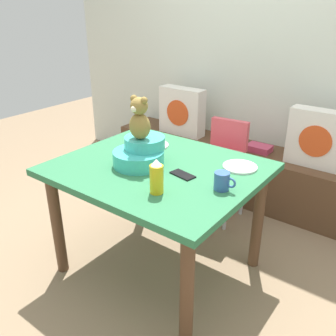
{
  "coord_description": "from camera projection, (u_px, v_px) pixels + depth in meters",
  "views": [
    {
      "loc": [
        1.23,
        -1.53,
        1.62
      ],
      "look_at": [
        0.0,
        0.1,
        0.69
      ],
      "focal_mm": 39.04,
      "sensor_mm": 36.0,
      "label": 1
    }
  ],
  "objects": [
    {
      "name": "pillow_floral_right",
      "position": [
        318.0,
        139.0,
        2.75
      ],
      "size": [
        0.44,
        0.15,
        0.44
      ],
      "color": "white",
      "rests_on": "window_bench"
    },
    {
      "name": "cell_phone",
      "position": [
        183.0,
        175.0,
        2.03
      ],
      "size": [
        0.15,
        0.1,
        0.01
      ],
      "primitive_type": "cube",
      "rotation": [
        0.0,
        0.0,
        1.38
      ],
      "color": "black",
      "rests_on": "dining_table"
    },
    {
      "name": "ground_plane",
      "position": [
        159.0,
        266.0,
        2.45
      ],
      "size": [
        8.0,
        8.0,
        0.0
      ],
      "primitive_type": "plane",
      "color": "#8C7256"
    },
    {
      "name": "window_bench",
      "position": [
        245.0,
        172.0,
        3.26
      ],
      "size": [
        2.6,
        0.44,
        0.46
      ],
      "primitive_type": "cube",
      "color": "brown",
      "rests_on": "ground_plane"
    },
    {
      "name": "dining_table",
      "position": [
        158.0,
        182.0,
        2.19
      ],
      "size": [
        1.16,
        0.99,
        0.74
      ],
      "color": "#2D7247",
      "rests_on": "ground_plane"
    },
    {
      "name": "back_wall",
      "position": [
        271.0,
        44.0,
        3.01
      ],
      "size": [
        4.4,
        0.1,
        2.6
      ],
      "primitive_type": "cube",
      "color": "silver",
      "rests_on": "ground_plane"
    },
    {
      "name": "book_stack",
      "position": [
        259.0,
        148.0,
        3.1
      ],
      "size": [
        0.2,
        0.14,
        0.05
      ],
      "primitive_type": "cube",
      "color": "#BF3F5F",
      "rests_on": "window_bench"
    },
    {
      "name": "ketchup_bottle",
      "position": [
        157.0,
        177.0,
        1.81
      ],
      "size": [
        0.07,
        0.07,
        0.18
      ],
      "color": "gold",
      "rests_on": "dining_table"
    },
    {
      "name": "infant_seat_teal",
      "position": [
        141.0,
        153.0,
        2.14
      ],
      "size": [
        0.3,
        0.33,
        0.16
      ],
      "color": "#3CB5AD",
      "rests_on": "dining_table"
    },
    {
      "name": "highchair",
      "position": [
        222.0,
        157.0,
        2.83
      ],
      "size": [
        0.35,
        0.47,
        0.79
      ],
      "color": "#D84C59",
      "rests_on": "ground_plane"
    },
    {
      "name": "dinner_plate_far",
      "position": [
        240.0,
        167.0,
        2.12
      ],
      "size": [
        0.2,
        0.2,
        0.01
      ],
      "primitive_type": "cylinder",
      "color": "white",
      "rests_on": "dining_table"
    },
    {
      "name": "dinner_plate_near",
      "position": [
        154.0,
        145.0,
        2.44
      ],
      "size": [
        0.2,
        0.2,
        0.01
      ],
      "primitive_type": "cylinder",
      "color": "white",
      "rests_on": "dining_table"
    },
    {
      "name": "coffee_mug",
      "position": [
        222.0,
        181.0,
        1.86
      ],
      "size": [
        0.12,
        0.08,
        0.09
      ],
      "color": "#335999",
      "rests_on": "dining_table"
    },
    {
      "name": "pillow_floral_left",
      "position": [
        182.0,
        111.0,
        3.43
      ],
      "size": [
        0.44,
        0.15,
        0.44
      ],
      "color": "white",
      "rests_on": "window_bench"
    },
    {
      "name": "teddy_bear",
      "position": [
        139.0,
        119.0,
        2.05
      ],
      "size": [
        0.13,
        0.12,
        0.25
      ],
      "color": "olive",
      "rests_on": "infant_seat_teal"
    }
  ]
}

